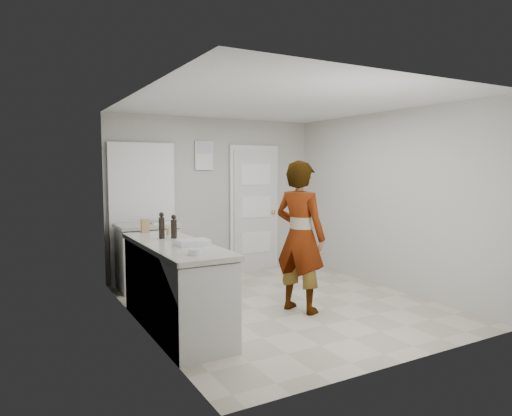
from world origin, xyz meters
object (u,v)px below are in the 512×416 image
egg_bowl (195,252)px  person (300,237)px  cake_mix_box (145,226)px  oil_cruet_a (174,227)px  spice_jar (169,231)px  oil_cruet_b (162,226)px  baking_dish (193,243)px

egg_bowl → person: bearing=19.8°
cake_mix_box → oil_cruet_a: bearing=-82.9°
cake_mix_box → spice_jar: (0.19, -0.30, -0.04)m
oil_cruet_b → baking_dish: (0.15, -0.57, -0.12)m
person → oil_cruet_b: bearing=49.3°
person → egg_bowl: bearing=87.3°
spice_jar → oil_cruet_b: size_ratio=0.29×
oil_cruet_a → cake_mix_box: bearing=105.4°
cake_mix_box → oil_cruet_a: 0.61m
cake_mix_box → baking_dish: 1.13m
oil_cruet_a → spice_jar: bearing=83.7°
person → oil_cruet_a: bearing=49.6°
person → oil_cruet_b: person is taller
baking_dish → egg_bowl: size_ratio=2.46×
oil_cruet_b → baking_dish: bearing=-75.8°
spice_jar → oil_cruet_b: (-0.16, -0.24, 0.10)m
spice_jar → egg_bowl: 1.31m
person → spice_jar: bearing=39.1°
cake_mix_box → egg_bowl: (0.02, -1.59, -0.06)m
baking_dish → person: bearing=3.1°
person → spice_jar: (-1.37, 0.74, 0.07)m
oil_cruet_a → oil_cruet_b: bearing=158.7°
person → oil_cruet_b: size_ratio=6.08×
spice_jar → baking_dish: bearing=-90.8°
oil_cruet_a → oil_cruet_b: 0.13m
person → cake_mix_box: bearing=33.9°
spice_jar → oil_cruet_a: 0.30m
spice_jar → baking_dish: spice_jar is taller
oil_cruet_a → oil_cruet_b: oil_cruet_b is taller
cake_mix_box → oil_cruet_a: size_ratio=0.62×
cake_mix_box → oil_cruet_b: oil_cruet_b is taller
oil_cruet_a → baking_dish: (0.02, -0.53, -0.10)m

